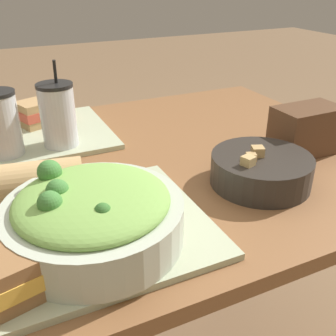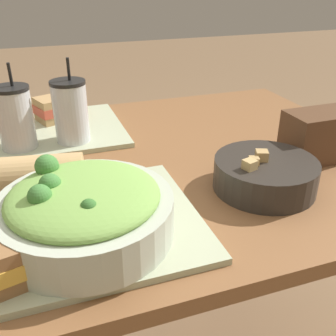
{
  "view_description": "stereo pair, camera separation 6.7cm",
  "coord_description": "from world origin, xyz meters",
  "px_view_note": "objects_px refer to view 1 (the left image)",
  "views": [
    {
      "loc": [
        -0.11,
        -0.74,
        1.13
      ],
      "look_at": [
        0.17,
        -0.16,
        0.8
      ],
      "focal_mm": 42.0,
      "sensor_mm": 36.0,
      "label": 1
    },
    {
      "loc": [
        -0.05,
        -0.77,
        1.13
      ],
      "look_at": [
        0.17,
        -0.16,
        0.8
      ],
      "focal_mm": 42.0,
      "sensor_mm": 36.0,
      "label": 2
    }
  ],
  "objects_px": {
    "chip_bag": "(306,130)",
    "salad_bowl": "(94,213)",
    "soup_bowl": "(261,169)",
    "sandwich_far": "(40,112)",
    "drink_cup_red": "(58,117)",
    "sandwich_near": "(11,274)",
    "baguette_near": "(36,183)",
    "drink_cup_dark": "(1,126)"
  },
  "relations": [
    {
      "from": "soup_bowl",
      "to": "chip_bag",
      "type": "relative_size",
      "value": 1.29
    },
    {
      "from": "drink_cup_dark",
      "to": "drink_cup_red",
      "type": "height_order",
      "value": "drink_cup_red"
    },
    {
      "from": "drink_cup_red",
      "to": "chip_bag",
      "type": "height_order",
      "value": "drink_cup_red"
    },
    {
      "from": "salad_bowl",
      "to": "chip_bag",
      "type": "bearing_deg",
      "value": 13.78
    },
    {
      "from": "baguette_near",
      "to": "chip_bag",
      "type": "relative_size",
      "value": 1.15
    },
    {
      "from": "soup_bowl",
      "to": "sandwich_near",
      "type": "bearing_deg",
      "value": -166.17
    },
    {
      "from": "baguette_near",
      "to": "chip_bag",
      "type": "distance_m",
      "value": 0.6
    },
    {
      "from": "sandwich_near",
      "to": "drink_cup_red",
      "type": "bearing_deg",
      "value": 57.45
    },
    {
      "from": "sandwich_far",
      "to": "sandwich_near",
      "type": "bearing_deg",
      "value": -122.85
    },
    {
      "from": "drink_cup_dark",
      "to": "salad_bowl",
      "type": "bearing_deg",
      "value": -76.02
    },
    {
      "from": "salad_bowl",
      "to": "sandwich_far",
      "type": "distance_m",
      "value": 0.55
    },
    {
      "from": "sandwich_far",
      "to": "drink_cup_red",
      "type": "height_order",
      "value": "drink_cup_red"
    },
    {
      "from": "salad_bowl",
      "to": "sandwich_far",
      "type": "bearing_deg",
      "value": 89.22
    },
    {
      "from": "soup_bowl",
      "to": "drink_cup_dark",
      "type": "height_order",
      "value": "drink_cup_dark"
    },
    {
      "from": "chip_bag",
      "to": "salad_bowl",
      "type": "bearing_deg",
      "value": -166.8
    },
    {
      "from": "soup_bowl",
      "to": "chip_bag",
      "type": "distance_m",
      "value": 0.2
    },
    {
      "from": "drink_cup_red",
      "to": "chip_bag",
      "type": "relative_size",
      "value": 1.29
    },
    {
      "from": "soup_bowl",
      "to": "chip_bag",
      "type": "bearing_deg",
      "value": 23.43
    },
    {
      "from": "soup_bowl",
      "to": "baguette_near",
      "type": "xyz_separation_m",
      "value": [
        -0.41,
        0.09,
        0.02
      ]
    },
    {
      "from": "sandwich_near",
      "to": "sandwich_far",
      "type": "bearing_deg",
      "value": 63.93
    },
    {
      "from": "sandwich_near",
      "to": "chip_bag",
      "type": "height_order",
      "value": "chip_bag"
    },
    {
      "from": "drink_cup_red",
      "to": "baguette_near",
      "type": "bearing_deg",
      "value": -110.44
    },
    {
      "from": "salad_bowl",
      "to": "baguette_near",
      "type": "relative_size",
      "value": 1.54
    },
    {
      "from": "sandwich_near",
      "to": "chip_bag",
      "type": "relative_size",
      "value": 0.9
    },
    {
      "from": "soup_bowl",
      "to": "sandwich_far",
      "type": "height_order",
      "value": "soup_bowl"
    },
    {
      "from": "soup_bowl",
      "to": "sandwich_near",
      "type": "height_order",
      "value": "soup_bowl"
    },
    {
      "from": "drink_cup_dark",
      "to": "drink_cup_red",
      "type": "bearing_deg",
      "value": 0.0
    },
    {
      "from": "soup_bowl",
      "to": "chip_bag",
      "type": "height_order",
      "value": "chip_bag"
    },
    {
      "from": "chip_bag",
      "to": "sandwich_far",
      "type": "bearing_deg",
      "value": 140.72
    },
    {
      "from": "baguette_near",
      "to": "sandwich_far",
      "type": "bearing_deg",
      "value": 0.38
    },
    {
      "from": "baguette_near",
      "to": "drink_cup_dark",
      "type": "bearing_deg",
      "value": 18.0
    },
    {
      "from": "salad_bowl",
      "to": "drink_cup_dark",
      "type": "distance_m",
      "value": 0.4
    },
    {
      "from": "sandwich_far",
      "to": "drink_cup_red",
      "type": "relative_size",
      "value": 0.67
    },
    {
      "from": "soup_bowl",
      "to": "drink_cup_red",
      "type": "xyz_separation_m",
      "value": [
        -0.32,
        0.34,
        0.05
      ]
    },
    {
      "from": "sandwich_near",
      "to": "baguette_near",
      "type": "bearing_deg",
      "value": 59.33
    },
    {
      "from": "soup_bowl",
      "to": "drink_cup_red",
      "type": "bearing_deg",
      "value": 133.81
    },
    {
      "from": "drink_cup_red",
      "to": "sandwich_far",
      "type": "bearing_deg",
      "value": 96.69
    },
    {
      "from": "salad_bowl",
      "to": "drink_cup_red",
      "type": "height_order",
      "value": "drink_cup_red"
    },
    {
      "from": "baguette_near",
      "to": "drink_cup_red",
      "type": "height_order",
      "value": "drink_cup_red"
    },
    {
      "from": "baguette_near",
      "to": "chip_bag",
      "type": "bearing_deg",
      "value": -81.09
    },
    {
      "from": "salad_bowl",
      "to": "sandwich_near",
      "type": "distance_m",
      "value": 0.15
    },
    {
      "from": "salad_bowl",
      "to": "soup_bowl",
      "type": "bearing_deg",
      "value": 8.31
    }
  ]
}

